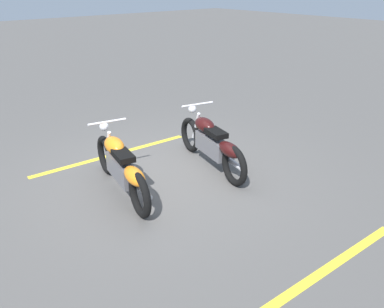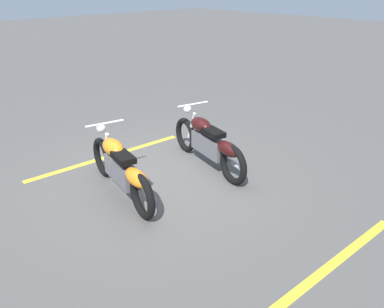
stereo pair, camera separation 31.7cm
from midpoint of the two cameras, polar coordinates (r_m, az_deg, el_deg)
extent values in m
plane|color=#514F4C|center=(6.84, -2.94, -2.97)|extent=(60.00, 60.00, 0.00)
torus|color=black|center=(6.88, -11.08, -0.16)|extent=(0.68, 0.24, 0.67)
torus|color=black|center=(5.56, -5.93, -5.92)|extent=(0.68, 0.24, 0.67)
cube|color=#59595E|center=(6.13, -8.67, -2.21)|extent=(0.87, 0.39, 0.32)
ellipsoid|color=orange|center=(6.24, -9.72, 1.23)|extent=(0.57, 0.38, 0.24)
ellipsoid|color=orange|center=(5.59, -6.68, -3.20)|extent=(0.60, 0.35, 0.22)
cube|color=black|center=(5.90, -8.39, -0.26)|extent=(0.48, 0.33, 0.09)
cylinder|color=silver|center=(6.58, -10.62, 1.20)|extent=(0.27, 0.11, 0.56)
cylinder|color=silver|center=(6.38, -10.76, 4.56)|extent=(0.16, 0.61, 0.04)
sphere|color=silver|center=(6.61, -11.23, 3.91)|extent=(0.15, 0.15, 0.15)
cylinder|color=silver|center=(5.91, -5.92, -4.83)|extent=(0.70, 0.23, 0.09)
torus|color=black|center=(7.64, 0.96, 2.77)|extent=(0.68, 0.26, 0.67)
torus|color=black|center=(6.42, 7.53, -1.74)|extent=(0.68, 0.26, 0.67)
cube|color=#59595E|center=(6.94, 4.19, 1.21)|extent=(0.87, 0.41, 0.32)
ellipsoid|color=black|center=(7.04, 3.13, 4.22)|extent=(0.57, 0.39, 0.24)
ellipsoid|color=black|center=(6.44, 6.84, 0.61)|extent=(0.60, 0.36, 0.22)
cube|color=black|center=(6.73, 4.83, 3.03)|extent=(0.48, 0.34, 0.09)
cylinder|color=silver|center=(7.36, 1.81, 4.09)|extent=(0.27, 0.12, 0.56)
cylinder|color=silver|center=(7.18, 2.05, 7.15)|extent=(0.18, 0.61, 0.04)
sphere|color=silver|center=(7.39, 1.28, 6.51)|extent=(0.15, 0.15, 0.15)
cylinder|color=silver|center=(6.77, 6.91, -1.00)|extent=(0.70, 0.25, 0.09)
cube|color=yellow|center=(7.70, -10.13, -0.10)|extent=(0.30, 3.20, 0.01)
cube|color=yellow|center=(4.91, 18.94, -16.61)|extent=(0.30, 3.20, 0.01)
camera|label=1|loc=(0.16, 91.51, -0.67)|focal=37.00mm
camera|label=2|loc=(0.16, -88.49, 0.67)|focal=37.00mm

